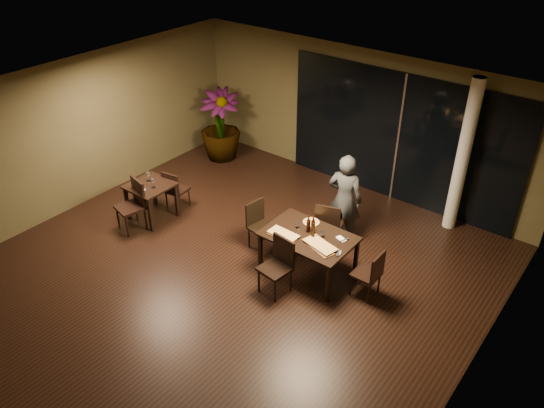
{
  "coord_description": "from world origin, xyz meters",
  "views": [
    {
      "loc": [
        4.95,
        -5.27,
        5.89
      ],
      "look_at": [
        0.2,
        0.83,
        1.05
      ],
      "focal_mm": 35.0,
      "sensor_mm": 36.0,
      "label": 1
    }
  ],
  "objects_px": {
    "side_table": "(150,190)",
    "chair_side_near": "(134,202)",
    "chair_main_right": "(371,272)",
    "bottle_c": "(313,225)",
    "chair_main_far": "(329,224)",
    "chair_main_left": "(259,222)",
    "main_table": "(309,239)",
    "potted_plant": "(220,125)",
    "chair_side_far": "(174,188)",
    "bottle_a": "(308,224)",
    "diner": "(345,199)",
    "bottle_b": "(313,231)",
    "chair_main_near": "(279,263)"
  },
  "relations": [
    {
      "from": "chair_main_right",
      "to": "bottle_b",
      "type": "bearing_deg",
      "value": -84.88
    },
    {
      "from": "chair_main_right",
      "to": "bottle_b",
      "type": "relative_size",
      "value": 3.06
    },
    {
      "from": "side_table",
      "to": "chair_main_far",
      "type": "distance_m",
      "value": 3.55
    },
    {
      "from": "diner",
      "to": "bottle_a",
      "type": "bearing_deg",
      "value": 75.37
    },
    {
      "from": "chair_main_near",
      "to": "bottle_b",
      "type": "xyz_separation_m",
      "value": [
        0.2,
        0.67,
        0.35
      ]
    },
    {
      "from": "chair_main_right",
      "to": "chair_side_far",
      "type": "height_order",
      "value": "chair_main_right"
    },
    {
      "from": "chair_main_near",
      "to": "chair_main_right",
      "type": "height_order",
      "value": "chair_main_near"
    },
    {
      "from": "side_table",
      "to": "chair_main_near",
      "type": "bearing_deg",
      "value": -3.17
    },
    {
      "from": "chair_side_far",
      "to": "bottle_c",
      "type": "height_order",
      "value": "bottle_c"
    },
    {
      "from": "side_table",
      "to": "chair_side_near",
      "type": "height_order",
      "value": "chair_side_near"
    },
    {
      "from": "chair_main_far",
      "to": "main_table",
      "type": "bearing_deg",
      "value": 76.83
    },
    {
      "from": "chair_main_left",
      "to": "chair_side_near",
      "type": "height_order",
      "value": "chair_side_near"
    },
    {
      "from": "diner",
      "to": "chair_side_near",
      "type": "bearing_deg",
      "value": 19.9
    },
    {
      "from": "side_table",
      "to": "bottle_c",
      "type": "distance_m",
      "value": 3.47
    },
    {
      "from": "main_table",
      "to": "chair_main_near",
      "type": "bearing_deg",
      "value": -99.22
    },
    {
      "from": "chair_side_near",
      "to": "bottle_c",
      "type": "height_order",
      "value": "bottle_c"
    },
    {
      "from": "chair_main_left",
      "to": "chair_side_far",
      "type": "distance_m",
      "value": 2.16
    },
    {
      "from": "chair_main_near",
      "to": "chair_side_near",
      "type": "height_order",
      "value": "chair_side_near"
    },
    {
      "from": "chair_main_far",
      "to": "chair_side_near",
      "type": "xyz_separation_m",
      "value": [
        -3.31,
        -1.69,
        0.02
      ]
    },
    {
      "from": "chair_main_far",
      "to": "chair_side_far",
      "type": "height_order",
      "value": "chair_main_far"
    },
    {
      "from": "main_table",
      "to": "chair_side_far",
      "type": "bearing_deg",
      "value": -179.94
    },
    {
      "from": "chair_main_left",
      "to": "chair_side_far",
      "type": "relative_size",
      "value": 1.07
    },
    {
      "from": "chair_side_near",
      "to": "bottle_b",
      "type": "bearing_deg",
      "value": 28.21
    },
    {
      "from": "side_table",
      "to": "chair_side_far",
      "type": "distance_m",
      "value": 0.53
    },
    {
      "from": "bottle_c",
      "to": "chair_main_right",
      "type": "bearing_deg",
      "value": -1.56
    },
    {
      "from": "main_table",
      "to": "chair_main_far",
      "type": "distance_m",
      "value": 0.76
    },
    {
      "from": "chair_main_left",
      "to": "bottle_b",
      "type": "relative_size",
      "value": 3.2
    },
    {
      "from": "main_table",
      "to": "chair_side_near",
      "type": "bearing_deg",
      "value": -164.51
    },
    {
      "from": "bottle_a",
      "to": "diner",
      "type": "bearing_deg",
      "value": 87.75
    },
    {
      "from": "chair_main_left",
      "to": "chair_main_right",
      "type": "distance_m",
      "value": 2.28
    },
    {
      "from": "chair_main_right",
      "to": "diner",
      "type": "relative_size",
      "value": 0.5
    },
    {
      "from": "potted_plant",
      "to": "chair_main_right",
      "type": "bearing_deg",
      "value": -22.79
    },
    {
      "from": "side_table",
      "to": "bottle_b",
      "type": "distance_m",
      "value": 3.53
    },
    {
      "from": "chair_main_right",
      "to": "bottle_c",
      "type": "height_order",
      "value": "bottle_c"
    },
    {
      "from": "potted_plant",
      "to": "bottle_a",
      "type": "xyz_separation_m",
      "value": [
        4.04,
        -2.21,
        0.06
      ]
    },
    {
      "from": "main_table",
      "to": "bottle_a",
      "type": "xyz_separation_m",
      "value": [
        -0.07,
        0.09,
        0.23
      ]
    },
    {
      "from": "main_table",
      "to": "side_table",
      "type": "distance_m",
      "value": 3.44
    },
    {
      "from": "main_table",
      "to": "chair_main_far",
      "type": "xyz_separation_m",
      "value": [
        -0.07,
        0.75,
        -0.12
      ]
    },
    {
      "from": "chair_main_left",
      "to": "bottle_c",
      "type": "bearing_deg",
      "value": -78.5
    },
    {
      "from": "main_table",
      "to": "side_table",
      "type": "xyz_separation_m",
      "value": [
        -3.4,
        -0.5,
        -0.05
      ]
    },
    {
      "from": "side_table",
      "to": "chair_main_left",
      "type": "height_order",
      "value": "chair_main_left"
    },
    {
      "from": "chair_main_near",
      "to": "diner",
      "type": "relative_size",
      "value": 0.56
    },
    {
      "from": "side_table",
      "to": "potted_plant",
      "type": "bearing_deg",
      "value": 104.32
    },
    {
      "from": "main_table",
      "to": "bottle_c",
      "type": "relative_size",
      "value": 4.73
    },
    {
      "from": "potted_plant",
      "to": "bottle_b",
      "type": "relative_size",
      "value": 5.86
    },
    {
      "from": "chair_side_near",
      "to": "bottle_a",
      "type": "bearing_deg",
      "value": 30.53
    },
    {
      "from": "potted_plant",
      "to": "bottle_a",
      "type": "relative_size",
      "value": 5.53
    },
    {
      "from": "chair_side_near",
      "to": "side_table",
      "type": "bearing_deg",
      "value": 105.3
    },
    {
      "from": "chair_side_far",
      "to": "diner",
      "type": "height_order",
      "value": "diner"
    },
    {
      "from": "chair_main_far",
      "to": "bottle_a",
      "type": "height_order",
      "value": "bottle_a"
    }
  ]
}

